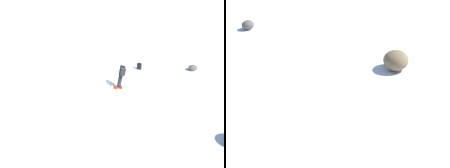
% 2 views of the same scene
% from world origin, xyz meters
% --- Properties ---
extents(ground_plane, '(300.00, 300.00, 0.00)m').
position_xyz_m(ground_plane, '(0.00, 0.00, 0.00)').
color(ground_plane, white).
extents(skier, '(1.27, 1.71, 1.78)m').
position_xyz_m(skier, '(-0.14, 0.06, 0.98)').
color(skier, yellow).
rests_on(skier, ground).
extents(spare_backpack, '(0.34, 0.37, 0.50)m').
position_xyz_m(spare_backpack, '(-2.71, -2.36, 0.24)').
color(spare_backpack, black).
rests_on(spare_backpack, ground).
extents(exposed_boulder_1, '(0.71, 0.60, 0.46)m').
position_xyz_m(exposed_boulder_1, '(-6.33, -0.67, 0.23)').
color(exposed_boulder_1, '#4C4742').
rests_on(exposed_boulder_1, ground).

